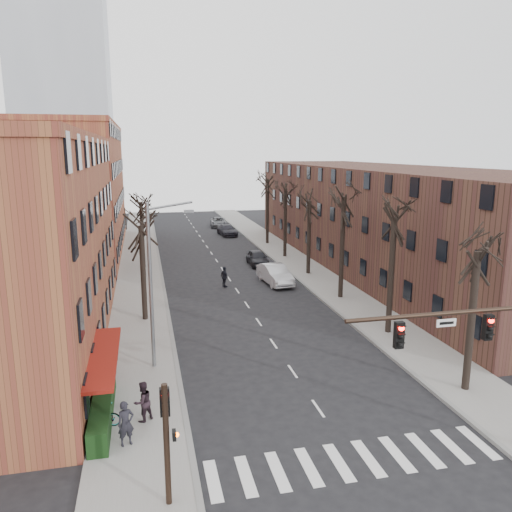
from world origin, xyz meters
TOP-DOWN VIEW (x-y plane):
  - ground at (0.00, 0.00)m, footprint 160.00×160.00m
  - sidewalk_left at (-8.00, 35.00)m, footprint 4.00×90.00m
  - sidewalk_right at (8.00, 35.00)m, footprint 4.00×90.00m
  - building_left_far at (-16.00, 44.00)m, footprint 12.00×28.00m
  - building_right at (16.00, 30.00)m, footprint 12.00×50.00m
  - office_tower at (-22.00, 95.00)m, footprint 18.00×18.00m
  - awning_left at (-9.40, 6.00)m, footprint 1.20×7.00m
  - hedge at (-9.50, 5.00)m, footprint 0.80×6.00m
  - tree_right_a at (7.60, 4.00)m, footprint 5.20×5.20m
  - tree_right_b at (7.60, 12.00)m, footprint 5.20×5.20m
  - tree_right_c at (7.60, 20.00)m, footprint 5.20×5.20m
  - tree_right_d at (7.60, 28.00)m, footprint 5.20×5.20m
  - tree_right_e at (7.60, 36.00)m, footprint 5.20×5.20m
  - tree_right_f at (7.60, 44.00)m, footprint 5.20×5.20m
  - tree_left_a at (-7.60, 18.00)m, footprint 5.20×5.20m
  - tree_left_b at (-7.60, 34.00)m, footprint 5.20×5.20m
  - signal_mast_arm at (5.45, -1.00)m, footprint 8.14×0.30m
  - signal_pole_left at (-6.99, -0.95)m, footprint 0.47×0.44m
  - streetlight at (-7.03, 10.00)m, footprint 2.45×0.22m
  - silver_sedan at (3.68, 25.52)m, footprint 2.34×5.33m
  - parked_car_near at (3.80, 32.92)m, footprint 1.84×4.52m
  - parked_car_mid at (3.80, 51.72)m, footprint 2.52×5.17m
  - parked_car_far at (3.80, 59.95)m, footprint 2.84×5.30m
  - pedestrian_a at (-8.45, 2.76)m, footprint 0.77×0.64m
  - pedestrian_b at (-7.79, 4.44)m, footprint 1.09×1.05m
  - pedestrian_crossing at (-0.85, 25.36)m, footprint 0.81×1.14m
  - bicycle at (-9.60, 4.41)m, footprint 1.89×0.98m

SIDE VIEW (x-z plane):
  - ground at x=0.00m, z-range 0.00..0.00m
  - awning_left at x=-9.40m, z-range -0.07..0.07m
  - tree_right_a at x=7.60m, z-range -5.00..5.00m
  - tree_right_b at x=7.60m, z-range -5.40..5.40m
  - tree_right_c at x=7.60m, z-range -5.80..5.80m
  - tree_right_d at x=7.60m, z-range -5.00..5.00m
  - tree_right_e at x=7.60m, z-range -5.40..5.40m
  - tree_right_f at x=7.60m, z-range -5.80..5.80m
  - tree_left_a at x=-7.60m, z-range -4.75..4.75m
  - tree_left_b at x=-7.60m, z-range -4.75..4.75m
  - sidewalk_left at x=-8.00m, z-range 0.00..0.15m
  - sidewalk_right at x=8.00m, z-range 0.00..0.15m
  - bicycle at x=-9.60m, z-range 0.15..1.09m
  - hedge at x=-9.50m, z-range 0.15..1.15m
  - parked_car_far at x=3.80m, z-range 0.00..1.42m
  - parked_car_mid at x=3.80m, z-range 0.00..1.45m
  - parked_car_near at x=3.80m, z-range 0.00..1.54m
  - silver_sedan at x=3.68m, z-range 0.00..1.70m
  - pedestrian_crossing at x=-0.85m, z-range 0.00..1.80m
  - pedestrian_b at x=-7.79m, z-range 0.15..1.93m
  - pedestrian_a at x=-8.45m, z-range 0.15..1.97m
  - signal_pole_left at x=-6.99m, z-range 0.41..4.81m
  - signal_mast_arm at x=5.45m, z-range 0.80..8.00m
  - building_right at x=16.00m, z-range 0.00..10.00m
  - streetlight at x=-7.03m, z-range 0.50..9.53m
  - building_left_far at x=-16.00m, z-range 0.00..14.00m
  - office_tower at x=-22.00m, z-range 0.00..60.00m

